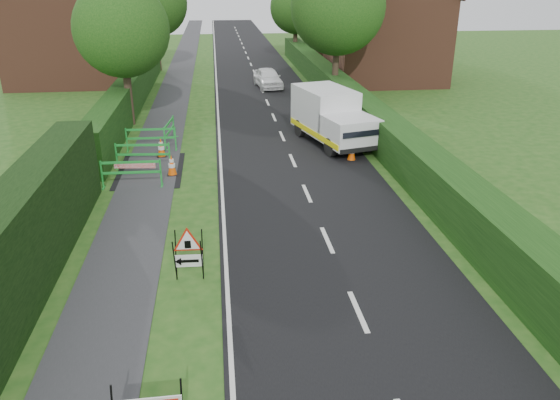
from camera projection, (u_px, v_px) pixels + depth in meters
ground at (248, 349)px, 10.87m from camera, size 120.00×120.00×0.00m
road_surface at (252, 66)px, 43.19m from camera, size 6.00×90.00×0.02m
footpath at (182, 68)px, 42.60m from camera, size 2.00×90.00×0.02m
hedge_west_far at (134, 106)px, 30.48m from camera, size 1.00×24.00×1.80m
hedge_east at (362, 128)px, 26.22m from camera, size 1.20×50.00×1.50m
house_west at (68, 38)px, 36.14m from camera, size 7.50×7.40×7.88m
house_east_a at (384, 37)px, 36.57m from camera, size 7.50×7.40×7.88m
house_east_b at (350, 20)px, 49.50m from camera, size 7.50×7.40×7.88m
tree_nw at (122, 30)px, 25.12m from camera, size 4.40×4.40×6.70m
tree_ne at (338, 7)px, 29.70m from camera, size 5.20×5.20×7.79m
tree_fw at (154, 3)px, 39.64m from camera, size 4.80×4.80×7.24m
tree_fe at (296, 8)px, 44.72m from camera, size 4.20×4.20×6.33m
triangle_sign at (187, 250)px, 12.99m from camera, size 0.84×0.84×1.19m
works_van at (331, 116)px, 23.51m from camera, size 3.13×5.30×2.27m
traffic_cone_0 at (352, 151)px, 21.58m from camera, size 0.38×0.38×0.79m
traffic_cone_1 at (347, 135)px, 23.64m from camera, size 0.38×0.38×0.79m
traffic_cone_2 at (334, 121)px, 25.85m from camera, size 0.38×0.38×0.79m
traffic_cone_3 at (172, 165)px, 20.01m from camera, size 0.38×0.38×0.79m
traffic_cone_4 at (161, 148)px, 22.00m from camera, size 0.38×0.38×0.79m
ped_barrier_0 at (131, 170)px, 18.78m from camera, size 2.07×0.39×1.00m
ped_barrier_1 at (143, 152)px, 20.64m from camera, size 2.08×0.51×1.00m
ped_barrier_2 at (151, 136)px, 22.67m from camera, size 2.07×0.39×1.00m
ped_barrier_3 at (169, 129)px, 23.63m from camera, size 0.60×2.09×1.00m
redwhite_plank at (136, 177)px, 20.02m from camera, size 1.50×0.18×0.25m
hatchback_car at (268, 78)px, 35.18m from camera, size 1.86×3.77×1.24m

